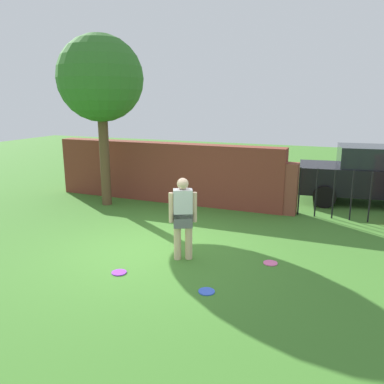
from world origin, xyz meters
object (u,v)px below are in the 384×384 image
(person, at_px, (183,215))
(car, at_px, (373,175))
(tree, at_px, (100,80))
(frisbee_purple, at_px, (119,272))
(frisbee_pink, at_px, (270,263))
(frisbee_blue, at_px, (207,291))

(person, relative_size, car, 0.37)
(tree, bearing_deg, frisbee_purple, -53.46)
(person, xyz_separation_m, car, (3.59, 5.89, -0.04))
(tree, relative_size, frisbee_purple, 17.77)
(person, height_order, car, car)
(tree, height_order, person, tree)
(frisbee_purple, xyz_separation_m, frisbee_pink, (2.46, 1.43, 0.00))
(frisbee_purple, distance_m, frisbee_blue, 1.71)
(person, relative_size, frisbee_blue, 6.00)
(tree, distance_m, car, 8.34)
(frisbee_purple, bearing_deg, frisbee_blue, -2.38)
(tree, bearing_deg, person, -37.68)
(car, distance_m, frisbee_purple, 8.24)
(person, height_order, frisbee_purple, person)
(tree, height_order, frisbee_purple, tree)
(tree, height_order, frisbee_blue, tree)
(person, distance_m, frisbee_blue, 1.66)
(person, bearing_deg, tree, 116.11)
(tree, xyz_separation_m, frisbee_purple, (2.87, -3.87, -3.56))
(car, relative_size, frisbee_purple, 16.14)
(car, xyz_separation_m, frisbee_purple, (-4.41, -6.91, -0.85))
(tree, relative_size, frisbee_pink, 17.77)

